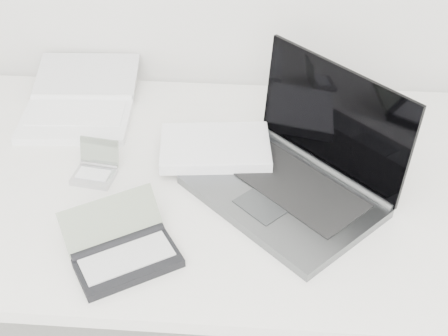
# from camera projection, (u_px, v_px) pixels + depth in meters

# --- Properties ---
(desk) EXTENTS (1.60, 0.80, 0.73)m
(desk) POSITION_uv_depth(u_px,v_px,m) (238.00, 194.00, 1.42)
(desk) COLOR white
(desk) RESTS_ON ground
(laptop_large) EXTENTS (0.54, 0.48, 0.26)m
(laptop_large) POSITION_uv_depth(u_px,v_px,m) (276.00, 167.00, 1.35)
(laptop_large) COLOR #575A5C
(laptop_large) RESTS_ON desk
(netbook_open_white) EXTENTS (0.29, 0.36, 0.06)m
(netbook_open_white) POSITION_uv_depth(u_px,v_px,m) (79.00, 107.00, 1.58)
(netbook_open_white) COLOR white
(netbook_open_white) RESTS_ON desk
(pda_silver) EXTENTS (0.10, 0.10, 0.07)m
(pda_silver) POSITION_uv_depth(u_px,v_px,m) (96.00, 169.00, 1.39)
(pda_silver) COLOR silver
(pda_silver) RESTS_ON desk
(palmtop_charcoal) EXTENTS (0.25, 0.24, 0.09)m
(palmtop_charcoal) POSITION_uv_depth(u_px,v_px,m) (123.00, 251.00, 1.19)
(palmtop_charcoal) COLOR black
(palmtop_charcoal) RESTS_ON desk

